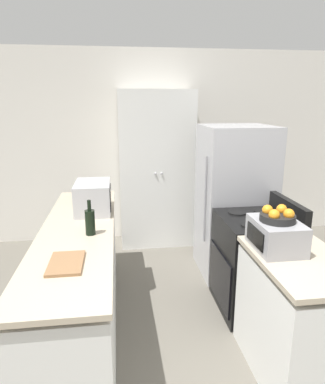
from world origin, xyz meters
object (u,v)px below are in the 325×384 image
(wine_bottle, at_px, (90,222))
(toaster_oven, at_px, (276,235))
(stove, at_px, (254,263))
(microwave, at_px, (93,197))
(fruit_bowl, at_px, (278,216))
(refrigerator, at_px, (234,201))
(pantry_cabinet, at_px, (156,170))

(wine_bottle, distance_m, toaster_oven, 1.40)
(wine_bottle, relative_size, toaster_oven, 0.71)
(stove, height_order, microwave, microwave)
(stove, xyz_separation_m, fruit_bowl, (-0.14, -0.65, 0.69))
(microwave, distance_m, fruit_bowl, 1.70)
(stove, distance_m, microwave, 1.64)
(microwave, height_order, toaster_oven, microwave)
(refrigerator, xyz_separation_m, toaster_oven, (-0.19, -1.41, 0.17))
(refrigerator, distance_m, wine_bottle, 1.80)
(refrigerator, xyz_separation_m, microwave, (-1.52, -0.36, 0.20))
(pantry_cabinet, height_order, microwave, pantry_cabinet)
(wine_bottle, bearing_deg, refrigerator, 32.38)
(pantry_cabinet, distance_m, microwave, 1.50)
(stove, xyz_separation_m, microwave, (-1.47, 0.41, 0.58))
(pantry_cabinet, bearing_deg, microwave, -120.10)
(pantry_cabinet, distance_m, toaster_oven, 2.42)
(refrigerator, height_order, fruit_bowl, refrigerator)
(refrigerator, bearing_deg, pantry_cabinet, 129.27)
(microwave, xyz_separation_m, toaster_oven, (1.33, -1.05, -0.04))
(refrigerator, height_order, wine_bottle, refrigerator)
(microwave, height_order, fruit_bowl, fruit_bowl)
(wine_bottle, height_order, fruit_bowl, fruit_bowl)
(refrigerator, relative_size, toaster_oven, 4.18)
(microwave, bearing_deg, wine_bottle, -88.94)
(pantry_cabinet, xyz_separation_m, microwave, (-0.75, -1.30, 0.01))
(wine_bottle, bearing_deg, stove, 7.50)
(pantry_cabinet, bearing_deg, wine_bottle, -111.36)
(stove, distance_m, refrigerator, 0.85)
(toaster_oven, distance_m, fruit_bowl, 0.15)
(refrigerator, relative_size, microwave, 3.50)
(stove, xyz_separation_m, refrigerator, (0.05, 0.76, 0.38))
(toaster_oven, bearing_deg, pantry_cabinet, 103.83)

